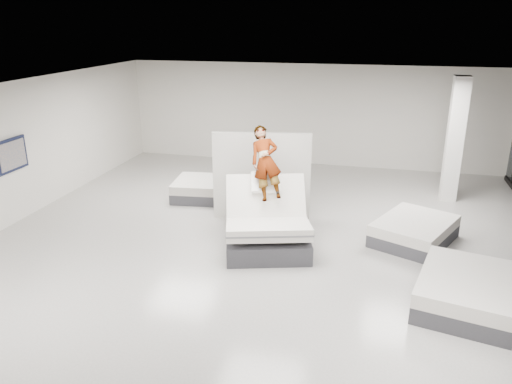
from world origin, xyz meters
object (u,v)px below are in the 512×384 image
at_px(flat_bed_right_far, 414,231).
at_px(column, 455,140).
at_px(remote, 277,192).
at_px(flat_bed_left_far, 209,189).
at_px(person, 266,178).
at_px(wall_poster, 12,155).
at_px(flat_bed_right_near, 466,291).
at_px(divider_panel, 262,176).
at_px(hero_bed, 266,226).

xyz_separation_m(flat_bed_right_far, column, (1.00, 3.01, 1.35)).
height_order(remote, flat_bed_left_far, remote).
relative_size(person, wall_poster, 1.69).
height_order(flat_bed_right_near, wall_poster, wall_poster).
distance_m(person, column, 5.47).
bearing_deg(flat_bed_left_far, divider_panel, -30.96).
bearing_deg(remote, divider_panel, 98.83).
bearing_deg(divider_panel, remote, -74.86).
xyz_separation_m(divider_panel, wall_poster, (-5.46, -1.54, 0.56)).
xyz_separation_m(person, remote, (0.31, -0.27, -0.18)).
bearing_deg(flat_bed_left_far, column, 13.48).
xyz_separation_m(remote, flat_bed_left_far, (-2.32, 2.39, -0.94)).
relative_size(person, column, 0.50).
height_order(person, divider_panel, divider_panel).
distance_m(divider_panel, wall_poster, 5.70).
distance_m(flat_bed_right_near, column, 5.61).
bearing_deg(wall_poster, remote, 1.31).
height_order(flat_bed_right_near, column, column).
bearing_deg(flat_bed_left_far, hero_bed, -49.40).
height_order(hero_bed, column, column).
height_order(hero_bed, flat_bed_left_far, hero_bed).
xyz_separation_m(divider_panel, flat_bed_right_near, (4.18, -2.98, -0.77)).
bearing_deg(hero_bed, flat_bed_right_far, 16.81).
xyz_separation_m(flat_bed_right_near, wall_poster, (-9.63, 1.44, 1.33)).
bearing_deg(flat_bed_right_far, hero_bed, -163.19).
bearing_deg(column, wall_poster, -158.07).
bearing_deg(column, remote, -134.65).
bearing_deg(flat_bed_right_near, flat_bed_left_far, 145.76).
relative_size(flat_bed_right_far, flat_bed_right_near, 0.98).
bearing_deg(wall_poster, column, 21.93).
xyz_separation_m(remote, divider_panel, (-0.66, 1.40, -0.15)).
xyz_separation_m(hero_bed, flat_bed_right_near, (3.72, -1.51, -0.16)).
relative_size(person, remote, 11.49).
xyz_separation_m(divider_panel, flat_bed_right_far, (3.48, -0.55, -0.79)).
xyz_separation_m(hero_bed, column, (4.02, 3.92, 1.17)).
bearing_deg(divider_panel, flat_bed_right_near, -45.67).
relative_size(flat_bed_right_far, column, 0.68).
height_order(remote, column, column).
bearing_deg(person, divider_panel, 90.87).
height_order(hero_bed, flat_bed_right_far, hero_bed).
distance_m(hero_bed, divider_panel, 1.65).
bearing_deg(flat_bed_right_near, hero_bed, 157.91).
xyz_separation_m(remote, flat_bed_right_far, (2.81, 0.85, -0.94)).
bearing_deg(divider_panel, person, -82.82).
relative_size(hero_bed, divider_panel, 1.13).
bearing_deg(hero_bed, flat_bed_left_far, 130.60).
height_order(person, column, column).
bearing_deg(flat_bed_right_far, column, 71.62).
distance_m(divider_panel, flat_bed_right_near, 5.19).
xyz_separation_m(person, flat_bed_left_far, (-2.00, 2.12, -1.12)).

